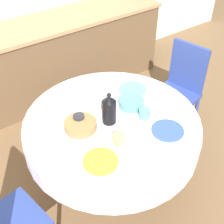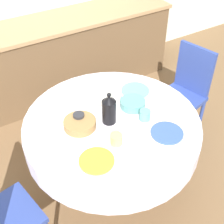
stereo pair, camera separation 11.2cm
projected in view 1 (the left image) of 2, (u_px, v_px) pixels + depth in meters
ground_plane at (112, 182)px, 2.84m from camera, size 12.00×12.00×0.00m
kitchen_counter at (32, 65)px, 3.53m from camera, size 3.24×0.64×0.91m
dining_table at (112, 132)px, 2.44m from camera, size 1.36×1.36×0.76m
chair_left at (180, 87)px, 3.09m from camera, size 0.48×0.48×0.95m
plate_near_left at (101, 161)px, 2.03m from camera, size 0.24×0.24×0.01m
cup_near_left at (119, 139)px, 2.15m from camera, size 0.08×0.08×0.08m
plate_near_right at (168, 131)px, 2.26m from camera, size 0.24×0.24×0.01m
cup_near_right at (144, 114)px, 2.35m from camera, size 0.08×0.08×0.08m
plate_far_left at (58, 114)px, 2.40m from camera, size 0.24×0.24×0.01m
cup_far_left at (79, 120)px, 2.30m from camera, size 0.08×0.08×0.08m
plate_far_right at (132, 90)px, 2.65m from camera, size 0.24×0.24×0.01m
cup_far_right at (115, 96)px, 2.52m from camera, size 0.08×0.08×0.08m
coffee_carafe at (109, 110)px, 2.27m from camera, size 0.10×0.10×0.26m
teapot at (100, 96)px, 2.44m from camera, size 0.22×0.16×0.20m
bread_basket at (80, 125)px, 2.27m from camera, size 0.24×0.24×0.06m
fruit_bowl at (131, 103)px, 2.47m from camera, size 0.20×0.20×0.06m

